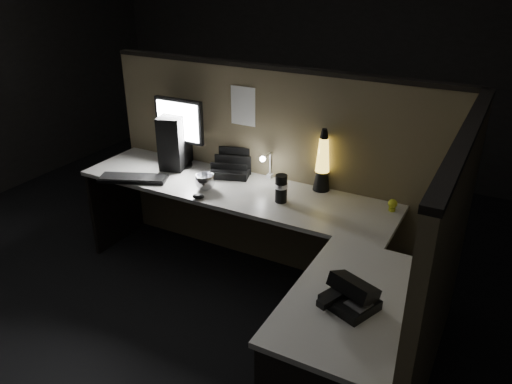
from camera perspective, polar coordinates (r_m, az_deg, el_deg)
The scene contains 17 objects.
floor at distance 3.38m, azimuth -5.55°, elevation -15.15°, with size 6.00×6.00×0.00m, color black.
room_shell at distance 2.64m, azimuth -7.03°, elevation 12.69°, with size 6.00×6.00×6.00m.
partition_back at distance 3.68m, azimuth 1.96°, elevation 2.24°, with size 2.66×0.06×1.50m, color brown.
partition_right at distance 2.64m, azimuth 20.31°, elevation -9.56°, with size 0.06×1.66×1.50m, color brown.
desk at distance 3.14m, azimuth -0.69°, elevation -5.49°, with size 2.60×1.60×0.73m.
pc_tower at distance 3.87m, azimuth -8.99°, elevation 6.06°, with size 0.17×0.39×0.40m, color black.
monitor at distance 3.79m, azimuth -8.75°, elevation 7.45°, with size 0.41×0.17×0.52m.
keyboard at distance 3.70m, azimuth -13.86°, elevation 1.51°, with size 0.48×0.16×0.02m, color black.
mouse at distance 3.34m, azimuth -6.61°, elevation -0.49°, with size 0.08×0.06×0.03m, color black.
clip_lamp at distance 3.55m, azimuth 1.21°, elevation 3.16°, with size 0.04×0.16×0.20m.
organizer at distance 3.69m, azimuth -2.73°, elevation 2.77°, with size 0.33×0.31×0.21m.
lava_lamp at distance 3.41m, azimuth 7.60°, elevation 3.07°, with size 0.12×0.12×0.44m.
travel_mug at distance 3.25m, azimuth 2.89°, elevation 0.40°, with size 0.08×0.08×0.19m, color black.
steel_mug at distance 3.45m, azimuth -5.83°, elevation 1.16°, with size 0.14×0.14×0.11m, color #B9B9C0.
figurine at distance 3.26m, azimuth 15.36°, elevation -1.30°, with size 0.06×0.06×0.06m, color yellow.
pinned_paper at distance 3.59m, azimuth -1.49°, elevation 9.79°, with size 0.20×0.00×0.28m, color white.
desk_phone at distance 2.38m, azimuth 10.72°, elevation -11.55°, with size 0.28×0.28×0.13m.
Camera 1 is at (1.49, -2.10, 2.19)m, focal length 35.00 mm.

